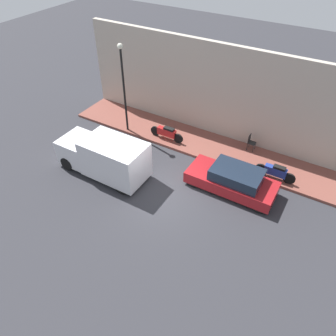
# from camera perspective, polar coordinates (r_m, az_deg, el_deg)

# --- Properties ---
(ground_plane) EXTENTS (60.00, 60.00, 0.00)m
(ground_plane) POSITION_cam_1_polar(r_m,az_deg,el_deg) (15.91, -1.02, -4.35)
(ground_plane) COLOR #2D2D33
(sidewalk) EXTENTS (2.57, 16.81, 0.15)m
(sidewalk) POSITION_cam_1_polar(r_m,az_deg,el_deg) (18.97, 6.20, 4.11)
(sidewalk) COLOR brown
(sidewalk) RESTS_ON ground_plane
(building_facade) EXTENTS (0.30, 16.81, 5.43)m
(building_facade) POSITION_cam_1_polar(r_m,az_deg,el_deg) (18.74, 8.74, 12.87)
(building_facade) COLOR #B2A899
(building_facade) RESTS_ON ground_plane
(parked_car) EXTENTS (1.75, 4.30, 1.30)m
(parked_car) POSITION_cam_1_polar(r_m,az_deg,el_deg) (15.96, 11.21, -2.05)
(parked_car) COLOR maroon
(parked_car) RESTS_ON ground_plane
(delivery_van) EXTENTS (1.89, 4.76, 2.09)m
(delivery_van) POSITION_cam_1_polar(r_m,az_deg,el_deg) (16.69, -11.13, 2.06)
(delivery_van) COLOR silver
(delivery_van) RESTS_ON ground_plane
(motorcycle_red) EXTENTS (0.30, 2.12, 0.80)m
(motorcycle_red) POSITION_cam_1_polar(r_m,az_deg,el_deg) (18.94, -0.21, 6.19)
(motorcycle_red) COLOR #B21E1E
(motorcycle_red) RESTS_ON sidewalk
(motorcycle_blue) EXTENTS (0.30, 2.03, 0.81)m
(motorcycle_blue) POSITION_cam_1_polar(r_m,az_deg,el_deg) (17.02, 18.23, -0.60)
(motorcycle_blue) COLOR navy
(motorcycle_blue) RESTS_ON sidewalk
(streetlamp) EXTENTS (0.30, 0.30, 5.18)m
(streetlamp) POSITION_cam_1_polar(r_m,az_deg,el_deg) (18.64, -7.81, 14.91)
(streetlamp) COLOR black
(streetlamp) RESTS_ON sidewalk
(cafe_chair) EXTENTS (0.40, 0.40, 0.92)m
(cafe_chair) POSITION_cam_1_polar(r_m,az_deg,el_deg) (18.63, 14.20, 4.50)
(cafe_chair) COLOR #262626
(cafe_chair) RESTS_ON sidewalk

